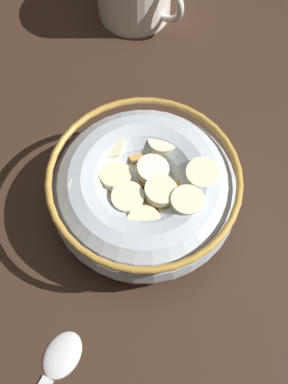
% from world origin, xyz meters
% --- Properties ---
extents(ground_plane, '(1.13, 1.13, 0.02)m').
position_xyz_m(ground_plane, '(0.00, 0.00, -0.01)').
color(ground_plane, '#332116').
extents(cereal_bowl, '(0.17, 0.17, 0.06)m').
position_xyz_m(cereal_bowl, '(-0.00, -0.00, 0.03)').
color(cereal_bowl, '#B2BCC6').
rests_on(cereal_bowl, ground_plane).
extents(spoon, '(0.05, 0.16, 0.01)m').
position_xyz_m(spoon, '(0.04, -0.17, 0.00)').
color(spoon, silver).
rests_on(spoon, ground_plane).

